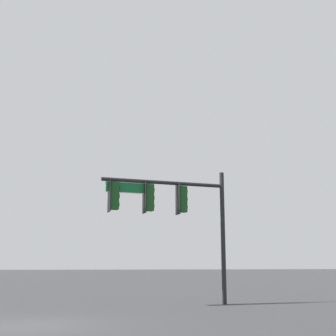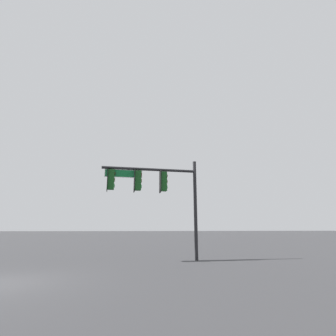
# 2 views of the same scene
# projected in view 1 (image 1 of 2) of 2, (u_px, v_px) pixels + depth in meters

# --- Properties ---
(ground_plane) EXTENTS (400.00, 400.00, 0.00)m
(ground_plane) POSITION_uv_depth(u_px,v_px,m) (23.00, 326.00, 12.37)
(ground_plane) COLOR #38383A
(signal_pole_near) EXTENTS (5.44, 0.61, 5.60)m
(signal_pole_near) POSITION_uv_depth(u_px,v_px,m) (168.00, 204.00, 19.51)
(signal_pole_near) COLOR black
(signal_pole_near) RESTS_ON ground_plane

